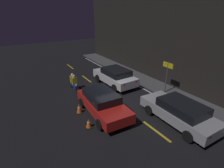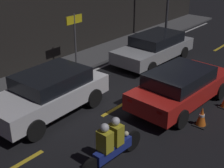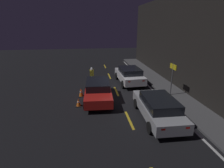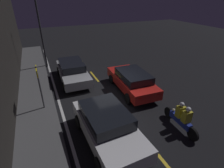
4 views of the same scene
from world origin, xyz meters
name	(u,v)px [view 1 (image 1 of 4)]	position (x,y,z in m)	size (l,w,h in m)	color
ground_plane	(119,103)	(0.00, 0.00, 0.00)	(56.00, 56.00, 0.00)	black
raised_curb	(163,89)	(0.00, 4.25, 0.06)	(28.00, 1.95, 0.11)	#4C4C4F
building_front	(179,41)	(0.00, 5.38, 3.79)	(28.00, 0.30, 7.59)	black
lane_dash_a	(70,67)	(-10.00, 0.00, 0.00)	(2.00, 0.14, 0.01)	gold
lane_dash_b	(86,79)	(-5.50, 0.00, 0.00)	(2.00, 0.14, 0.01)	gold
lane_dash_c	(112,98)	(-1.00, 0.00, 0.00)	(2.00, 0.14, 0.01)	gold
lane_dash_d	(156,131)	(3.50, 0.00, 0.00)	(2.00, 0.14, 0.01)	gold
lane_solid_kerb	(152,93)	(0.00, 3.03, 0.00)	(25.20, 0.14, 0.01)	silver
sedan_white	(115,76)	(-2.94, 1.53, 0.79)	(4.28, 2.11, 1.46)	silver
taxi_red	(102,103)	(0.44, -1.56, 0.74)	(4.44, 2.06, 1.37)	red
hatchback_silver	(179,111)	(3.56, 1.60, 0.72)	(4.54, 1.99, 1.35)	#9EA0A5
motorcycle	(74,83)	(-3.68, -1.86, 0.64)	(2.23, 0.38, 1.37)	black
traffic_cone_near	(79,108)	(-0.36, -2.78, 0.31)	(0.42, 0.42, 0.64)	black
traffic_cone_mid	(89,123)	(1.31, -2.90, 0.26)	(0.40, 0.40, 0.54)	black
shop_sign	(167,71)	(0.51, 3.86, 1.80)	(0.90, 0.08, 2.40)	#4C4C51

